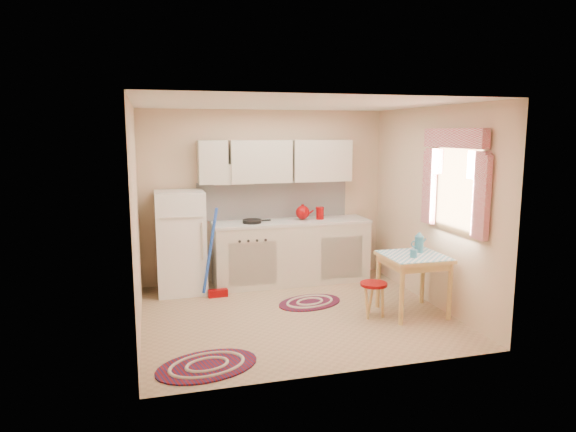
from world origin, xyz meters
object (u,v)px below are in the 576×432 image
object	(u,v)px
table	(413,285)
stool	(373,300)
fridge	(181,242)
base_cabinets	(291,253)

from	to	relation	value
table	stool	bearing A→B (deg)	178.92
fridge	table	size ratio (longest dim) A/B	1.94
fridge	base_cabinets	size ratio (longest dim) A/B	0.62
base_cabinets	stool	distance (m)	1.75
stool	fridge	bearing A→B (deg)	143.39
fridge	table	bearing A→B (deg)	-31.12
fridge	base_cabinets	bearing A→B (deg)	1.82
stool	base_cabinets	bearing A→B (deg)	108.87
fridge	base_cabinets	world-z (taller)	fridge
base_cabinets	stool	xyz separation A→B (m)	(0.56, -1.64, -0.23)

